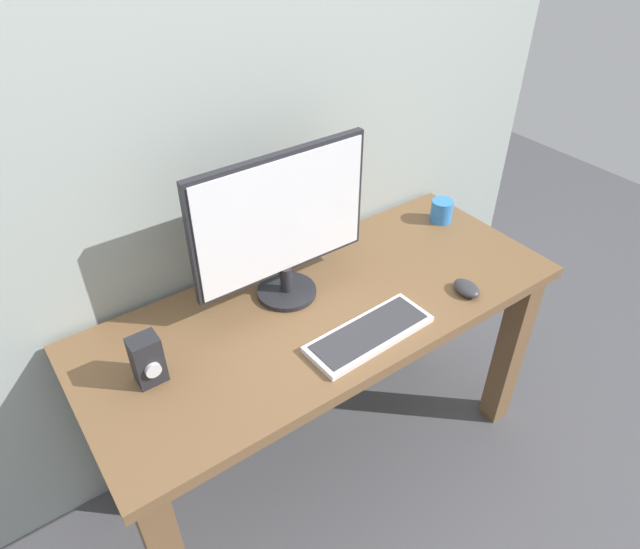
{
  "coord_description": "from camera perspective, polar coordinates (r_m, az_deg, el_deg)",
  "views": [
    {
      "loc": [
        -0.77,
        -1.04,
        1.85
      ],
      "look_at": [
        -0.02,
        0.0,
        0.87
      ],
      "focal_mm": 31.77,
      "sensor_mm": 36.0,
      "label": 1
    }
  ],
  "objects": [
    {
      "name": "mouse",
      "position": [
        1.79,
        14.55,
        -1.35
      ],
      "size": [
        0.07,
        0.1,
        0.03
      ],
      "primitive_type": "ellipsoid",
      "rotation": [
        0.0,
        0.0,
        -0.11
      ],
      "color": "#333338",
      "rests_on": "desk"
    },
    {
      "name": "coffee_mug",
      "position": [
        2.11,
        12.15,
        6.29
      ],
      "size": [
        0.08,
        0.08,
        0.08
      ],
      "primitive_type": "cylinder",
      "color": "#337FD8",
      "rests_on": "desk"
    },
    {
      "name": "wall_back",
      "position": [
        1.63,
        -7.19,
        24.76
      ],
      "size": [
        2.42,
        0.04,
        3.0
      ],
      "primitive_type": "cube",
      "color": "#9EA8A3",
      "rests_on": "ground_plane"
    },
    {
      "name": "monitor",
      "position": [
        1.6,
        -3.85,
        5.16
      ],
      "size": [
        0.56,
        0.18,
        0.46
      ],
      "color": "#232328",
      "rests_on": "desk"
    },
    {
      "name": "keyboard_primary",
      "position": [
        1.6,
        4.98,
        -5.95
      ],
      "size": [
        0.38,
        0.15,
        0.02
      ],
      "color": "silver",
      "rests_on": "desk"
    },
    {
      "name": "ground_plane",
      "position": [
        2.26,
        0.44,
        -17.57
      ],
      "size": [
        6.0,
        6.0,
        0.0
      ],
      "primitive_type": "plane",
      "color": "#4C4C51"
    },
    {
      "name": "audio_controller",
      "position": [
        1.5,
        -16.99,
        -8.24
      ],
      "size": [
        0.07,
        0.07,
        0.14
      ],
      "color": "#232328",
      "rests_on": "desk"
    },
    {
      "name": "desk",
      "position": [
        1.8,
        0.53,
        -6.59
      ],
      "size": [
        1.48,
        0.61,
        0.75
      ],
      "color": "brown",
      "rests_on": "ground_plane"
    }
  ]
}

